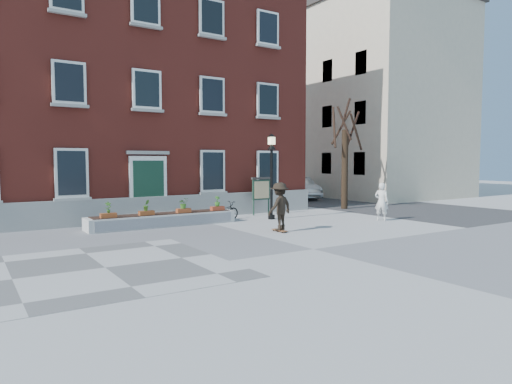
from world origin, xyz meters
TOP-DOWN VIEW (x-y plane):
  - ground at (0.00, 0.00)m, footprint 100.00×100.00m
  - checker_patch at (-6.00, 1.00)m, footprint 6.00×6.00m
  - bicycle at (1.03, 7.49)m, footprint 1.64×0.77m
  - parked_car at (10.95, 14.53)m, footprint 2.86×4.90m
  - bystander at (6.85, 3.42)m, footprint 0.65×0.74m
  - brick_building at (-2.00, 13.98)m, footprint 18.40×10.85m
  - planter_assembly at (-1.99, 7.18)m, footprint 6.20×1.12m
  - bare_tree at (9.01, 8.01)m, footprint 1.83×1.83m
  - side_street at (17.99, 19.78)m, footprint 15.20×36.00m
  - lamp_post at (3.00, 6.54)m, footprint 0.40×0.40m
  - notice_board at (3.54, 8.20)m, footprint 1.10×0.16m
  - skateboarder at (1.12, 3.30)m, footprint 1.29×0.93m

SIDE VIEW (x-z plane):
  - ground at x=0.00m, z-range 0.00..0.00m
  - checker_patch at x=-6.00m, z-range 0.00..0.01m
  - planter_assembly at x=-1.99m, z-range -0.27..0.88m
  - bicycle at x=1.03m, z-range 0.00..0.83m
  - parked_car at x=10.95m, z-range 0.00..1.53m
  - bystander at x=6.85m, z-range 0.00..1.71m
  - skateboarder at x=1.12m, z-range 0.03..1.92m
  - notice_board at x=3.54m, z-range 0.33..2.20m
  - lamp_post at x=3.00m, z-range 0.57..4.50m
  - bare_tree at x=9.01m, z-range -0.29..5.87m
  - brick_building at x=-2.00m, z-range 0.00..12.60m
  - side_street at x=17.99m, z-range -0.23..14.27m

